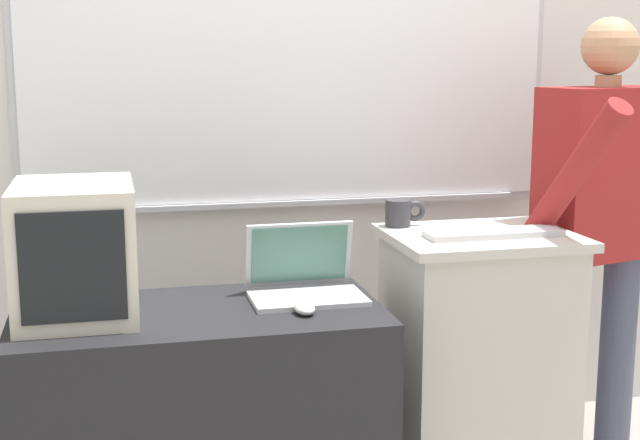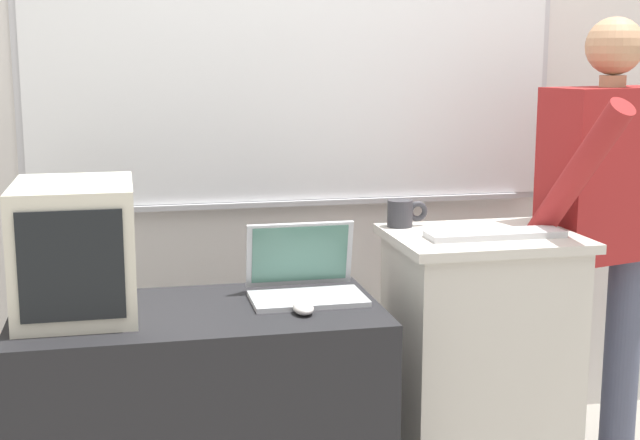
{
  "view_description": "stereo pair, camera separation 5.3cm",
  "coord_description": "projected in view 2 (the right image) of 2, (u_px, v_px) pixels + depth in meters",
  "views": [
    {
      "loc": [
        -0.91,
        -2.11,
        1.52
      ],
      "look_at": [
        -0.29,
        0.46,
        1.02
      ],
      "focal_mm": 50.0,
      "sensor_mm": 36.0,
      "label": 1
    },
    {
      "loc": [
        -0.85,
        -2.12,
        1.52
      ],
      "look_at": [
        -0.29,
        0.46,
        1.02
      ],
      "focal_mm": 50.0,
      "sensor_mm": 36.0,
      "label": 2
    }
  ],
  "objects": [
    {
      "name": "crt_monitor",
      "position": [
        75.0,
        249.0,
        2.56
      ],
      "size": [
        0.33,
        0.45,
        0.38
      ],
      "color": "beige",
      "rests_on": "side_desk"
    },
    {
      "name": "computer_mouse_by_laptop",
      "position": [
        303.0,
        308.0,
        2.58
      ],
      "size": [
        0.06,
        0.1,
        0.03
      ],
      "color": "silver",
      "rests_on": "side_desk"
    },
    {
      "name": "back_wall",
      "position": [
        343.0,
        84.0,
        3.48
      ],
      "size": [
        6.4,
        0.17,
        2.79
      ],
      "color": "silver",
      "rests_on": "ground_plane"
    },
    {
      "name": "lectern_podium",
      "position": [
        478.0,
        370.0,
        2.99
      ],
      "size": [
        0.6,
        0.49,
        0.94
      ],
      "color": "#BCB7AD",
      "rests_on": "ground_plane"
    },
    {
      "name": "laptop",
      "position": [
        304.0,
        277.0,
        2.76
      ],
      "size": [
        0.35,
        0.26,
        0.22
      ],
      "color": "#B7BABF",
      "rests_on": "side_desk"
    },
    {
      "name": "person_presenter",
      "position": [
        606.0,
        215.0,
        3.14
      ],
      "size": [
        0.64,
        0.62,
        1.64
      ],
      "rotation": [
        0.0,
        0.0,
        0.27
      ],
      "color": "#474C60",
      "rests_on": "ground_plane"
    },
    {
      "name": "coffee_mug",
      "position": [
        402.0,
        213.0,
        3.01
      ],
      "size": [
        0.14,
        0.09,
        0.09
      ],
      "color": "#333338",
      "rests_on": "lectern_podium"
    },
    {
      "name": "side_desk",
      "position": [
        202.0,
        433.0,
        2.7
      ],
      "size": [
        1.08,
        0.57,
        0.77
      ],
      "color": "black",
      "rests_on": "ground_plane"
    },
    {
      "name": "wireless_keyboard",
      "position": [
        495.0,
        234.0,
        2.84
      ],
      "size": [
        0.45,
        0.12,
        0.02
      ],
      "color": "silver",
      "rests_on": "lectern_podium"
    }
  ]
}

